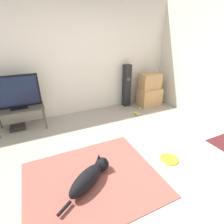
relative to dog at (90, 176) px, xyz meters
The scene contains 14 objects.
ground_plane 0.44m from the dog, 34.92° to the left, with size 12.00×12.00×0.00m, color #9E9384.
wall_back 2.63m from the dog, 81.56° to the left, with size 8.00×0.06×2.55m.
area_rug 0.15m from the dog, 48.28° to the left, with size 1.78×1.49×0.01m.
dog is the anchor object (origin of this frame).
frisbee 1.30m from the dog, ahead, with size 0.28×0.28×0.03m.
cardboard_box_lower 3.03m from the dog, 39.32° to the left, with size 0.60×0.39×0.47m.
cardboard_box_upper 3.08m from the dog, 39.74° to the left, with size 0.53×0.35×0.40m.
floor_speaker 2.84m from the dog, 50.79° to the left, with size 0.17×0.18×1.11m.
tv_stand 2.16m from the dog, 111.54° to the left, with size 0.92×0.48×0.47m.
tv 2.24m from the dog, 111.52° to the left, with size 0.87×0.20×0.66m.
tennis_ball_by_boxes 2.63m from the dog, 41.78° to the left, with size 0.07×0.07×0.07m.
tennis_ball_near_speaker 2.27m from the dog, 40.94° to the left, with size 0.07×0.07×0.07m.
tennis_ball_loose_on_carpet 2.31m from the dog, 42.49° to the left, with size 0.07×0.07×0.07m.
game_console 2.20m from the dog, 114.19° to the left, with size 0.29×0.23×0.08m.
Camera 1 is at (-0.82, -1.93, 1.87)m, focal length 28.00 mm.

